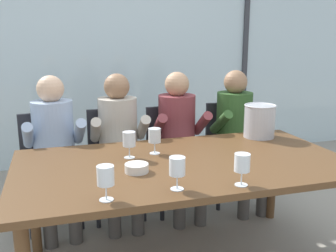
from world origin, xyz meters
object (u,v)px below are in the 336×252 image
object	(u,v)px
chair_near_curtain	(49,159)
wine_glass_by_left_taster	(155,136)
person_maroon_top	(179,133)
wine_glass_near_bucket	(177,168)
tasting_bowl	(137,168)
ice_bucket_primary	(259,121)
chair_left_of_center	(114,153)
chair_right_of_center	(230,143)
wine_glass_center_pour	(242,164)
wine_glass_by_right_taster	(129,140)
person_olive_shirt	(238,129)
dining_table	(184,171)
person_pale_blue_shirt	(55,143)
wine_glass_spare_empty	(106,176)
person_beige_jumper	(119,138)
chair_center	(172,149)

from	to	relation	value
chair_near_curtain	wine_glass_by_left_taster	size ratio (longest dim) A/B	5.16
person_maroon_top	wine_glass_near_bucket	xyz separation A→B (m)	(-0.43, -1.25, 0.16)
tasting_bowl	ice_bucket_primary	bearing A→B (deg)	25.02
chair_left_of_center	tasting_bowl	bearing A→B (deg)	-92.42
chair_left_of_center	chair_right_of_center	size ratio (longest dim) A/B	1.00
wine_glass_center_pour	chair_left_of_center	bearing A→B (deg)	107.46
chair_near_curtain	wine_glass_by_right_taster	bearing A→B (deg)	-64.28
person_olive_shirt	wine_glass_center_pour	xyz separation A→B (m)	(-0.64, -1.30, 0.16)
dining_table	ice_bucket_primary	size ratio (longest dim) A/B	8.17
chair_left_of_center	person_pale_blue_shirt	distance (m)	0.54
tasting_bowl	wine_glass_center_pour	distance (m)	0.61
person_maroon_top	wine_glass_spare_empty	xyz separation A→B (m)	(-0.80, -1.28, 0.16)
person_pale_blue_shirt	wine_glass_spare_empty	bearing A→B (deg)	-83.21
dining_table	tasting_bowl	size ratio (longest dim) A/B	15.06
dining_table	person_beige_jumper	size ratio (longest dim) A/B	1.72
chair_center	tasting_bowl	size ratio (longest dim) A/B	6.46
tasting_bowl	wine_glass_by_right_taster	size ratio (longest dim) A/B	0.80
chair_left_of_center	wine_glass_near_bucket	xyz separation A→B (m)	(0.11, -1.40, 0.33)
person_pale_blue_shirt	wine_glass_center_pour	distance (m)	1.61
person_beige_jumper	tasting_bowl	xyz separation A→B (m)	(-0.06, -0.94, 0.06)
tasting_bowl	chair_left_of_center	bearing A→B (deg)	88.25
wine_glass_by_right_taster	wine_glass_near_bucket	bearing A→B (deg)	-77.24
chair_right_of_center	wine_glass_near_bucket	xyz separation A→B (m)	(-0.98, -1.39, 0.33)
dining_table	chair_center	size ratio (longest dim) A/B	2.33
chair_right_of_center	wine_glass_spare_empty	distance (m)	1.99
wine_glass_by_left_taster	chair_center	bearing A→B (deg)	64.36
wine_glass_by_left_taster	wine_glass_center_pour	bearing A→B (deg)	-66.33
chair_right_of_center	tasting_bowl	distance (m)	1.58
person_maroon_top	wine_glass_by_right_taster	xyz separation A→B (m)	(-0.56, -0.66, 0.16)
person_pale_blue_shirt	person_olive_shirt	xyz separation A→B (m)	(1.58, -0.00, 0.00)
chair_right_of_center	wine_glass_center_pour	world-z (taller)	wine_glass_center_pour
chair_center	person_maroon_top	bearing A→B (deg)	-83.18
chair_right_of_center	wine_glass_center_pour	bearing A→B (deg)	-107.17
dining_table	chair_left_of_center	size ratio (longest dim) A/B	2.33
person_maroon_top	wine_glass_near_bucket	world-z (taller)	person_maroon_top
ice_bucket_primary	wine_glass_by_right_taster	xyz separation A→B (m)	(-1.07, -0.23, -0.01)
chair_center	dining_table	bearing A→B (deg)	-105.25
person_beige_jumper	dining_table	bearing A→B (deg)	-68.94
chair_center	wine_glass_near_bucket	distance (m)	1.48
chair_near_curtain	chair_center	world-z (taller)	same
wine_glass_spare_empty	ice_bucket_primary	bearing A→B (deg)	32.96
person_olive_shirt	wine_glass_spare_empty	world-z (taller)	person_olive_shirt
chair_left_of_center	person_olive_shirt	distance (m)	1.12
person_maroon_top	tasting_bowl	xyz separation A→B (m)	(-0.57, -0.94, 0.06)
dining_table	wine_glass_by_right_taster	bearing A→B (deg)	151.84
wine_glass_by_left_taster	wine_glass_near_bucket	bearing A→B (deg)	-94.29
dining_table	wine_glass_by_left_taster	distance (m)	0.31
wine_glass_by_left_taster	ice_bucket_primary	bearing A→B (deg)	11.91
person_olive_shirt	wine_glass_center_pour	distance (m)	1.45
person_pale_blue_shirt	ice_bucket_primary	xyz separation A→B (m)	(1.54, -0.43, 0.17)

